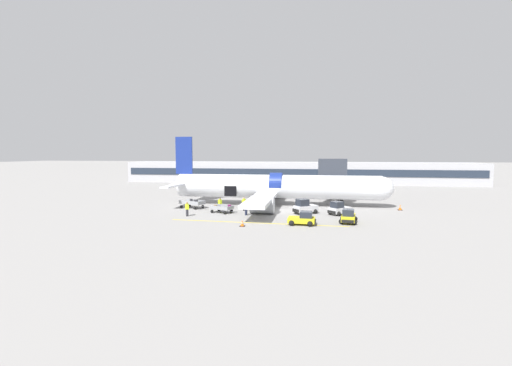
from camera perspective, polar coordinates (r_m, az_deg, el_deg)
The scene contains 17 objects.
ground_plane at distance 43.55m, azimuth 3.96°, elevation -4.66°, with size 500.00×500.00×0.00m, color gray.
apron_marking_line at distance 36.08m, azimuth 0.10°, elevation -6.67°, with size 18.85×0.77×0.01m.
terminal_strip at distance 85.35m, azimuth 6.70°, elevation 1.77°, with size 84.51×9.99×5.05m.
jet_bridge_stub at distance 53.37m, azimuth 12.39°, elevation 2.04°, with size 3.96×10.20×6.51m.
airplane at distance 48.01m, azimuth 2.85°, elevation -0.72°, with size 31.69×26.91×9.66m.
baggage_tug_lead at distance 41.91m, azimuth 13.65°, elevation -4.24°, with size 2.88×2.85×1.60m.
baggage_tug_mid at distance 41.82m, azimuth 8.13°, elevation -4.06°, with size 3.09×2.77×1.80m.
baggage_tug_rear at distance 37.19m, azimuth 15.14°, elevation -5.48°, with size 2.10×3.05×1.52m.
baggage_tug_spare at distance 35.44m, azimuth 7.79°, elevation -5.94°, with size 2.89×2.12×1.38m.
baggage_cart_loading at distance 42.25m, azimuth -5.62°, elevation -4.31°, with size 3.64×2.42×1.04m.
baggage_cart_queued at distance 46.31m, azimuth -10.43°, elevation -3.43°, with size 4.28×2.71×1.18m.
ground_crew_loader_a at distance 40.35m, azimuth -1.67°, elevation -4.21°, with size 0.51×0.51×1.60m.
ground_crew_loader_b at distance 43.56m, azimuth -2.01°, elevation -3.43°, with size 0.60×0.40×1.74m.
ground_crew_driver at distance 44.62m, azimuth -6.02°, elevation -3.38°, with size 0.54×0.40×1.55m.
ground_crew_supervisor at distance 40.51m, azimuth -11.41°, elevation -4.21°, with size 0.58×0.50×1.68m.
safety_cone_nose at distance 47.70m, azimuth 22.89°, elevation -3.77°, with size 0.57×0.57×0.75m.
safety_cone_engine_left at distance 34.45m, azimuth -2.30°, elevation -6.74°, with size 0.54×0.54×0.63m.
Camera 1 is at (4.07, -42.73, 7.31)m, focal length 24.00 mm.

